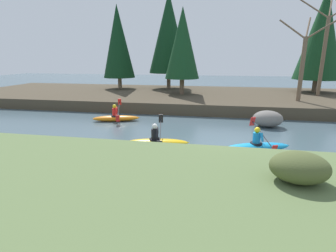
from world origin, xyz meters
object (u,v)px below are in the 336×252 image
(kayaker_lead, at_px, (258,146))
(kayaker_middle, at_px, (159,142))
(kayaker_trailing, at_px, (116,117))
(boulder_midstream, at_px, (268,119))

(kayaker_lead, distance_m, kayaker_middle, 4.04)
(kayaker_middle, bearing_deg, kayaker_trailing, 120.46)
(kayaker_trailing, relative_size, boulder_midstream, 1.75)
(boulder_midstream, bearing_deg, kayaker_lead, -104.54)
(kayaker_trailing, height_order, boulder_midstream, kayaker_trailing)
(kayaker_lead, relative_size, kayaker_middle, 0.99)
(kayaker_lead, distance_m, boulder_midstream, 4.23)
(kayaker_middle, relative_size, boulder_midstream, 1.77)
(kayaker_trailing, bearing_deg, kayaker_middle, -65.59)
(kayaker_lead, height_order, kayaker_trailing, same)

